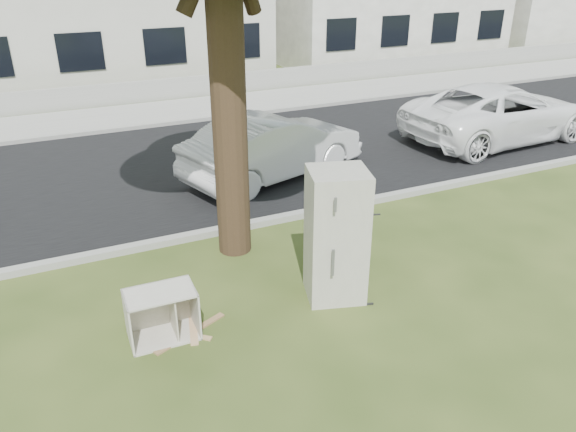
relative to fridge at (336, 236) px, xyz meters
name	(u,v)px	position (x,y,z in m)	size (l,w,h in m)	color
ground	(303,297)	(-0.45, 0.10, -0.97)	(120.00, 120.00, 0.00)	#2E4017
road	(190,166)	(-0.45, 6.10, -0.96)	(120.00, 7.00, 0.01)	black
kerb_near	(244,229)	(-0.45, 2.55, -0.97)	(120.00, 0.18, 0.12)	gray
kerb_far	(156,127)	(-0.45, 9.65, -0.97)	(120.00, 0.18, 0.12)	gray
sidewalk	(145,114)	(-0.45, 11.10, -0.96)	(120.00, 2.80, 0.01)	gray
low_wall	(134,92)	(-0.45, 12.70, -0.62)	(120.00, 0.15, 0.70)	gray
fridge	(336,236)	(0.00, 0.00, 0.00)	(0.80, 0.74, 1.94)	white
cabinet	(162,315)	(-2.51, 0.05, -0.62)	(0.88, 0.55, 0.69)	silver
plank_a	(191,333)	(-2.18, -0.04, -0.96)	(1.13, 0.09, 0.02)	olive
plank_b	(183,333)	(-2.28, -0.01, -0.96)	(0.82, 0.08, 0.02)	tan
plank_c	(193,324)	(-2.10, 0.14, -0.96)	(0.91, 0.10, 0.03)	tan
car_center	(274,146)	(1.09, 4.72, -0.27)	(1.47, 4.22, 1.39)	silver
car_right	(500,112)	(7.51, 4.68, -0.23)	(2.44, 5.28, 1.47)	white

